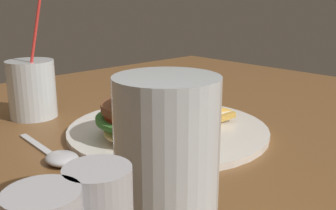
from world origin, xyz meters
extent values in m
cube|color=brown|center=(0.00, 0.00, 0.71)|extent=(1.33, 1.24, 0.03)
cylinder|color=brown|center=(-0.59, -0.55, 0.35)|extent=(0.09, 0.09, 0.69)
cylinder|color=white|center=(-0.02, -0.07, 0.73)|extent=(0.32, 0.32, 0.01)
ellipsoid|color=#DBB770|center=(0.04, -0.06, 0.75)|extent=(0.16, 0.14, 0.03)
cylinder|color=#38752D|center=(0.04, -0.06, 0.76)|extent=(0.17, 0.17, 0.01)
cylinder|color=red|center=(0.04, -0.06, 0.77)|extent=(0.14, 0.14, 0.01)
cylinder|color=brown|center=(0.04, -0.06, 0.78)|extent=(0.15, 0.15, 0.01)
ellipsoid|color=#DBB770|center=(0.03, -0.04, 0.80)|extent=(0.16, 0.15, 0.05)
cube|color=gold|center=(-0.05, -0.05, 0.75)|extent=(0.08, 0.04, 0.03)
cube|color=gold|center=(-0.07, -0.08, 0.76)|extent=(0.03, 0.06, 0.02)
cube|color=gold|center=(-0.09, -0.02, 0.74)|extent=(0.06, 0.03, 0.02)
cube|color=gold|center=(-0.06, -0.06, 0.75)|extent=(0.05, 0.05, 0.01)
cube|color=gold|center=(-0.10, -0.10, 0.75)|extent=(0.09, 0.02, 0.04)
cube|color=gold|center=(-0.03, -0.09, 0.74)|extent=(0.06, 0.05, 0.01)
cube|color=gold|center=(-0.05, -0.10, 0.74)|extent=(0.05, 0.07, 0.02)
cube|color=gold|center=(-0.10, -0.10, 0.74)|extent=(0.08, 0.03, 0.02)
cube|color=gold|center=(-0.11, -0.09, 0.75)|extent=(0.01, 0.09, 0.03)
cube|color=gold|center=(-0.05, -0.05, 0.74)|extent=(0.09, 0.02, 0.02)
cube|color=gold|center=(-0.09, -0.08, 0.76)|extent=(0.06, 0.04, 0.03)
cube|color=gold|center=(-0.14, -0.06, 0.74)|extent=(0.06, 0.02, 0.03)
cylinder|color=silver|center=(0.18, 0.14, 0.80)|extent=(0.09, 0.09, 0.15)
cylinder|color=#B26B19|center=(0.18, 0.14, 0.79)|extent=(0.08, 0.08, 0.14)
cylinder|color=silver|center=(0.09, -0.29, 0.78)|extent=(0.08, 0.08, 0.10)
cylinder|color=#EFA819|center=(0.09, -0.29, 0.77)|extent=(0.07, 0.07, 0.08)
cylinder|color=red|center=(0.10, -0.27, 0.84)|extent=(0.05, 0.01, 0.22)
ellipsoid|color=silver|center=(0.16, -0.07, 0.73)|extent=(0.04, 0.05, 0.01)
cube|color=silver|center=(0.16, -0.15, 0.73)|extent=(0.02, 0.12, 0.00)
camera|label=1|loc=(0.38, 0.37, 0.94)|focal=42.00mm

